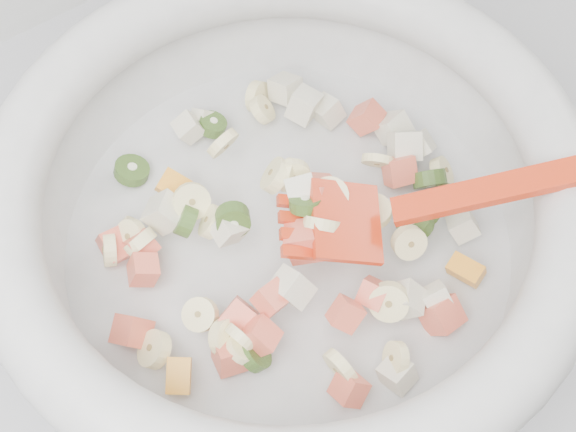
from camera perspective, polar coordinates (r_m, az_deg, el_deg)
mixing_bowl at (r=0.56m, az=0.03°, el=0.78°), size 0.42×0.42×0.14m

